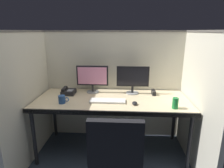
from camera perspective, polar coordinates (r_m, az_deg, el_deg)
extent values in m
plane|color=#2D3847|center=(2.51, -0.53, -22.96)|extent=(8.00, 8.00, 0.00)
cube|color=beige|center=(2.82, 0.49, -0.69)|extent=(2.20, 0.05, 1.55)
cube|color=#605B56|center=(2.71, 0.53, 15.50)|extent=(2.21, 0.06, 0.02)
cube|color=beige|center=(2.57, -23.04, -3.65)|extent=(0.05, 1.40, 1.55)
cube|color=#605B56|center=(2.44, -25.04, 14.10)|extent=(0.06, 1.41, 0.02)
cube|color=beige|center=(2.45, 23.72, -4.58)|extent=(0.05, 1.40, 1.55)
cube|color=#605B56|center=(2.32, 25.88, 14.00)|extent=(0.06, 1.41, 0.02)
cube|color=beige|center=(2.42, -0.07, -4.89)|extent=(1.90, 0.80, 0.04)
cube|color=black|center=(2.06, -0.75, -8.71)|extent=(1.90, 0.02, 0.05)
cylinder|color=black|center=(2.50, -22.22, -14.83)|extent=(0.04, 0.04, 0.70)
cylinder|color=black|center=(2.39, 22.11, -16.22)|extent=(0.04, 0.04, 0.70)
cylinder|color=black|center=(3.05, -16.78, -8.62)|extent=(0.04, 0.04, 0.70)
cylinder|color=black|center=(2.97, 18.04, -9.43)|extent=(0.04, 0.04, 0.70)
cube|color=black|center=(1.77, 1.22, -23.16)|extent=(0.44, 0.44, 0.07)
cube|color=black|center=(1.45, 0.96, -19.37)|extent=(0.40, 0.06, 0.48)
cylinder|color=gray|center=(2.68, -5.73, -2.31)|extent=(0.17, 0.17, 0.01)
cylinder|color=black|center=(2.66, -5.76, -1.24)|extent=(0.03, 0.03, 0.09)
cube|color=black|center=(2.61, -5.86, 2.54)|extent=(0.43, 0.03, 0.27)
cube|color=pink|center=(2.60, -5.93, 2.45)|extent=(0.39, 0.01, 0.23)
cylinder|color=gray|center=(2.63, 6.08, -2.64)|extent=(0.17, 0.17, 0.01)
cylinder|color=black|center=(2.61, 6.11, -1.56)|extent=(0.03, 0.03, 0.09)
cube|color=black|center=(2.57, 6.22, 2.28)|extent=(0.43, 0.03, 0.27)
cube|color=black|center=(2.55, 6.24, 2.19)|extent=(0.39, 0.01, 0.23)
cube|color=silver|center=(2.31, -1.33, -5.06)|extent=(0.43, 0.15, 0.02)
ellipsoid|color=black|center=(2.24, 6.80, -5.72)|extent=(0.06, 0.10, 0.03)
cylinder|color=#59595B|center=(2.25, 6.78, -5.25)|extent=(0.01, 0.01, 0.01)
cylinder|color=#264C8C|center=(2.33, -14.75, -4.45)|extent=(0.08, 0.08, 0.09)
torus|color=#264C8C|center=(2.31, -13.38, -4.51)|extent=(0.06, 0.01, 0.06)
cube|color=black|center=(2.63, 12.29, -2.44)|extent=(0.04, 0.15, 0.06)
cylinder|color=#197233|center=(2.21, 18.36, -5.45)|extent=(0.07, 0.07, 0.12)
cube|color=black|center=(2.64, -12.79, -2.37)|extent=(0.17, 0.19, 0.06)
cube|color=black|center=(2.65, -14.00, -1.41)|extent=(0.04, 0.17, 0.03)
cube|color=gray|center=(2.62, -12.37, -1.85)|extent=(0.07, 0.09, 0.00)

